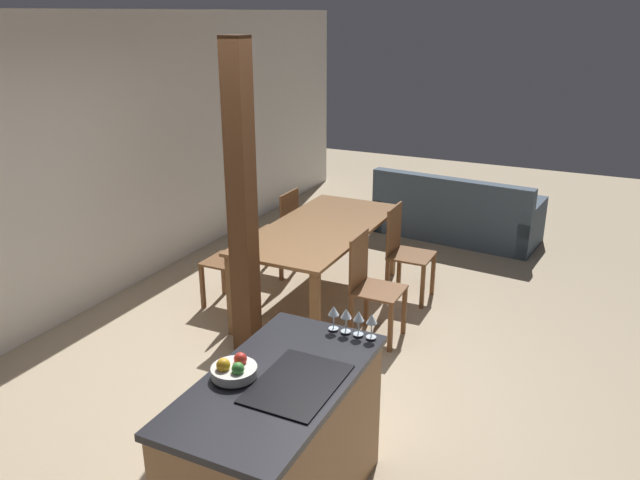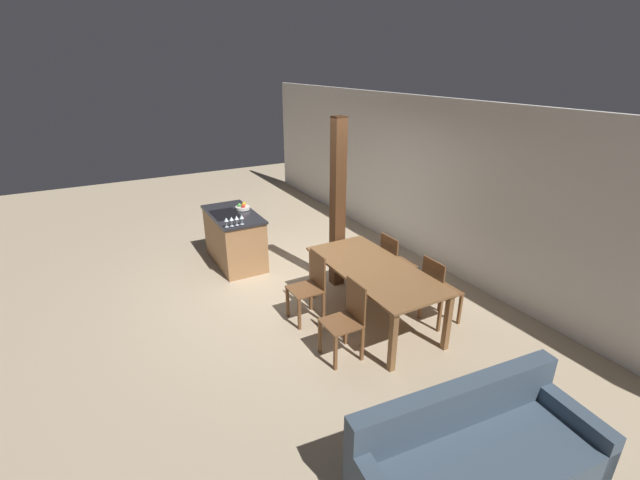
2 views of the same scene
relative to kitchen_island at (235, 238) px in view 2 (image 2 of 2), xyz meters
The scene contains 15 objects.
ground_plane 1.38m from the kitchen_island, 19.55° to the left, with size 16.00×16.00×0.00m, color tan.
wall_back 3.34m from the kitchen_island, 67.51° to the left, with size 11.20×0.08×2.70m.
kitchen_island is the anchor object (origin of this frame).
fruit_bowl 0.54m from the kitchen_island, 112.38° to the left, with size 0.24×0.24×0.11m.
wine_glass_near 0.87m from the kitchen_island, 25.33° to the right, with size 0.07×0.07×0.15m.
wine_glass_middle 0.85m from the kitchen_island, 18.78° to the right, with size 0.07×0.07×0.15m.
wine_glass_far 0.83m from the kitchen_island, 11.69° to the right, with size 0.07×0.07×0.15m.
wine_glass_end 0.83m from the kitchen_island, ahead, with size 0.07×0.07×0.15m.
dining_table 2.79m from the kitchen_island, 21.10° to the left, with size 1.99×0.93×0.77m.
dining_chair_near_left 2.17m from the kitchen_island, ahead, with size 0.40×0.40×0.93m.
dining_chair_near_right 3.06m from the kitchen_island, ahead, with size 0.40×0.40×0.93m.
dining_chair_far_left 2.74m from the kitchen_island, 38.24° to the left, with size 0.40×0.40×0.93m.
dining_chair_far_right 3.49m from the kitchen_island, 29.08° to the left, with size 0.40×0.40×0.93m.
couch 5.02m from the kitchen_island, ahead, with size 1.01×2.05×0.82m.
timber_post 2.02m from the kitchen_island, 37.57° to the left, with size 0.18×0.18×2.52m.
Camera 2 is at (5.30, -2.40, 3.19)m, focal length 24.00 mm.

